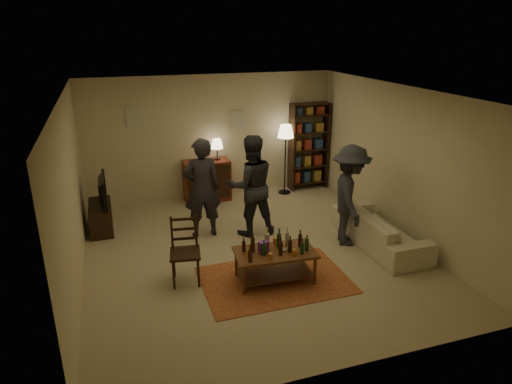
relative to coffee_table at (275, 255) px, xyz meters
name	(u,v)px	position (x,y,z in m)	size (l,w,h in m)	color
floor	(254,252)	(-0.03, 0.96, -0.43)	(6.00, 6.00, 0.00)	#C6B793
room_shell	(181,118)	(-0.67, 3.94, 1.39)	(6.00, 6.00, 6.00)	beige
rug	(275,280)	(0.00, 0.00, -0.42)	(2.20, 1.50, 0.01)	maroon
coffee_table	(275,255)	(0.00, 0.00, 0.00)	(1.24, 0.73, 0.83)	brown
dining_chair	(185,248)	(-1.27, 0.44, 0.11)	(0.51, 0.51, 1.03)	black
tv_stand	(100,211)	(-2.47, 2.76, -0.04)	(0.40, 1.00, 1.06)	black
dresser	(207,179)	(-0.22, 3.67, 0.05)	(1.00, 0.50, 1.36)	maroon
bookshelf	(309,145)	(2.22, 3.74, 0.61)	(0.90, 0.34, 2.02)	black
floor_lamp	(286,136)	(1.57, 3.56, 0.92)	(0.36, 0.36, 1.59)	black
sofa	(380,229)	(2.17, 0.56, -0.12)	(2.08, 0.81, 0.61)	beige
person_left	(202,188)	(-0.69, 1.91, 0.49)	(0.67, 0.44, 1.84)	#232228
person_right	(251,186)	(0.17, 1.73, 0.51)	(0.91, 0.71, 1.87)	#23242B
person_by_sofa	(350,196)	(1.67, 0.81, 0.46)	(1.15, 0.66, 1.78)	#292B32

